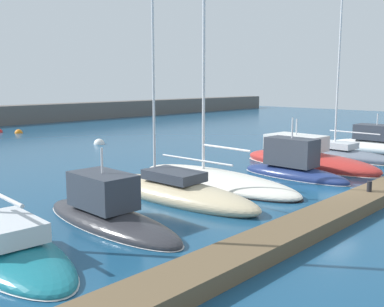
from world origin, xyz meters
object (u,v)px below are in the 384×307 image
(sailboat_sand_third, at_px, (175,191))
(dock_bollard, at_px, (369,186))
(mooring_buoy_orange, at_px, (19,133))
(motorboat_navy_fifth, at_px, (293,167))
(mooring_buoy_white, at_px, (99,144))
(sailboat_slate_seventh, at_px, (338,153))
(motorboat_red_sixth, at_px, (307,159))
(motorboat_white_eighth, at_px, (376,145))
(motorboat_charcoal_second, at_px, (108,214))
(sailboat_ivory_fourth, at_px, (215,179))

(sailboat_sand_third, bearing_deg, dock_bollard, -142.94)
(sailboat_sand_third, relative_size, mooring_buoy_orange, 19.36)
(motorboat_navy_fifth, xyz_separation_m, mooring_buoy_white, (0.38, 18.17, -0.54))
(sailboat_slate_seventh, xyz_separation_m, mooring_buoy_orange, (-7.69, 29.59, -0.35))
(motorboat_red_sixth, distance_m, sailboat_slate_seventh, 3.97)
(motorboat_white_eighth, distance_m, mooring_buoy_orange, 32.72)
(motorboat_navy_fifth, bearing_deg, mooring_buoy_white, -0.86)
(sailboat_sand_third, relative_size, sailboat_slate_seventh, 0.95)
(motorboat_red_sixth, distance_m, motorboat_white_eighth, 8.31)
(motorboat_navy_fifth, xyz_separation_m, dock_bollard, (-2.42, -5.05, 0.18))
(motorboat_charcoal_second, distance_m, sailboat_sand_third, 4.16)
(motorboat_charcoal_second, xyz_separation_m, motorboat_navy_fifth, (11.56, -0.59, 0.19))
(motorboat_white_eighth, bearing_deg, motorboat_navy_fifth, 89.80)
(sailboat_slate_seventh, xyz_separation_m, motorboat_white_eighth, (4.29, -0.86, 0.20))
(motorboat_navy_fifth, xyz_separation_m, sailboat_slate_seventh, (7.24, 0.96, -0.19))
(motorboat_charcoal_second, relative_size, motorboat_navy_fifth, 1.19)
(motorboat_red_sixth, xyz_separation_m, motorboat_white_eighth, (8.26, -0.92, 0.12))
(mooring_buoy_white, bearing_deg, motorboat_red_sixth, -80.46)
(sailboat_sand_third, relative_size, mooring_buoy_white, 16.91)
(motorboat_charcoal_second, xyz_separation_m, dock_bollard, (9.14, -5.64, 0.37))
(motorboat_white_eighth, xyz_separation_m, mooring_buoy_orange, (-11.98, 30.44, -0.54))
(motorboat_charcoal_second, height_order, sailboat_ivory_fourth, sailboat_ivory_fourth)
(motorboat_charcoal_second, bearing_deg, sailboat_ivory_fourth, -77.73)
(sailboat_sand_third, xyz_separation_m, mooring_buoy_orange, (7.01, 29.20, -0.33))
(sailboat_slate_seventh, xyz_separation_m, mooring_buoy_white, (-6.85, 17.20, -0.35))
(sailboat_slate_seventh, height_order, mooring_buoy_white, sailboat_slate_seventh)
(sailboat_slate_seventh, height_order, mooring_buoy_orange, sailboat_slate_seventh)
(sailboat_ivory_fourth, bearing_deg, motorboat_white_eighth, -94.47)
(motorboat_charcoal_second, relative_size, sailboat_ivory_fourth, 0.39)
(motorboat_navy_fifth, distance_m, dock_bollard, 5.60)
(sailboat_ivory_fourth, bearing_deg, mooring_buoy_white, -12.98)
(motorboat_charcoal_second, xyz_separation_m, sailboat_ivory_fourth, (7.49, 1.39, -0.13))
(sailboat_sand_third, distance_m, motorboat_red_sixth, 10.74)
(motorboat_charcoal_second, height_order, motorboat_red_sixth, motorboat_red_sixth)
(motorboat_navy_fifth, distance_m, motorboat_white_eighth, 11.52)
(motorboat_white_eighth, bearing_deg, motorboat_red_sixth, 82.90)
(sailboat_sand_third, height_order, mooring_buoy_orange, sailboat_sand_third)
(motorboat_charcoal_second, xyz_separation_m, mooring_buoy_orange, (11.10, 29.95, -0.35))
(motorboat_white_eighth, bearing_deg, sailboat_ivory_fourth, 82.42)
(mooring_buoy_orange, distance_m, dock_bollard, 35.66)
(sailboat_ivory_fourth, bearing_deg, dock_bollard, -164.45)
(sailboat_slate_seventh, distance_m, dock_bollard, 11.38)
(sailboat_sand_third, height_order, dock_bollard, sailboat_sand_third)
(mooring_buoy_orange, relative_size, mooring_buoy_white, 0.87)
(motorboat_charcoal_second, distance_m, motorboat_navy_fifth, 11.57)
(motorboat_white_eighth, bearing_deg, motorboat_charcoal_second, 88.06)
(motorboat_charcoal_second, height_order, motorboat_white_eighth, motorboat_white_eighth)
(sailboat_ivory_fourth, xyz_separation_m, motorboat_red_sixth, (7.33, -0.95, 0.20))
(mooring_buoy_white, bearing_deg, motorboat_white_eighth, -58.34)
(motorboat_navy_fifth, distance_m, sailboat_slate_seventh, 7.30)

